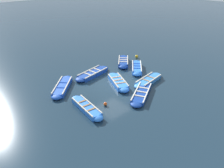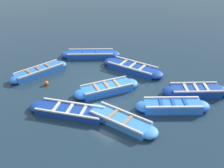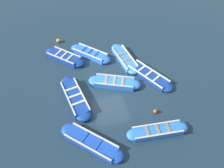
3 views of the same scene
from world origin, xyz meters
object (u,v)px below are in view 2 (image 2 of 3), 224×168
at_px(boat_broadside, 39,72).
at_px(boat_stern_in, 90,54).
at_px(boat_tucked, 107,89).
at_px(boat_inner_gap, 70,111).
at_px(buoy_yellow_far, 46,83).
at_px(boat_bow_out, 173,106).
at_px(boat_alongside, 132,68).
at_px(boat_far_corner, 195,91).
at_px(boat_outer_right, 120,120).

xyz_separation_m(boat_broadside, boat_stern_in, (-3.74, 0.29, -0.02)).
relative_size(boat_tucked, boat_inner_gap, 0.92).
bearing_deg(buoy_yellow_far, boat_stern_in, -166.12).
height_order(boat_bow_out, boat_inner_gap, boat_bow_out).
relative_size(boat_broadside, buoy_yellow_far, 14.55).
distance_m(boat_alongside, buoy_yellow_far, 5.09).
relative_size(boat_broadside, boat_far_corner, 1.19).
bearing_deg(boat_alongside, buoy_yellow_far, -26.44).
distance_m(boat_alongside, boat_bow_out, 4.28).
bearing_deg(boat_broadside, boat_far_corner, 119.87).
relative_size(boat_outer_right, buoy_yellow_far, 14.84).
xyz_separation_m(boat_stern_in, boat_outer_right, (3.75, 6.09, -0.01)).
bearing_deg(boat_broadside, boat_alongside, 139.15).
bearing_deg(boat_bow_out, boat_alongside, -114.02).
height_order(boat_broadside, boat_stern_in, boat_broadside).
height_order(boat_alongside, boat_stern_in, boat_alongside).
bearing_deg(boat_broadside, boat_outer_right, 89.92).
xyz_separation_m(boat_tucked, boat_alongside, (-2.75, -0.58, -0.01)).
relative_size(boat_tucked, boat_stern_in, 1.07).
relative_size(boat_bow_out, buoy_yellow_far, 12.13).
xyz_separation_m(boat_alongside, boat_stern_in, (0.40, -3.29, -0.01)).
height_order(boat_alongside, boat_outer_right, boat_alongside).
distance_m(boat_alongside, boat_far_corner, 4.02).
xyz_separation_m(boat_bow_out, buoy_yellow_far, (2.81, -6.17, -0.08)).
distance_m(boat_broadside, boat_bow_out, 7.86).
distance_m(boat_tucked, boat_far_corner, 4.54).
height_order(boat_outer_right, buoy_yellow_far, boat_outer_right).
xyz_separation_m(boat_far_corner, boat_inner_gap, (5.48, -3.31, -0.06)).
bearing_deg(buoy_yellow_far, boat_alongside, 153.56).
distance_m(boat_broadside, buoy_yellow_far, 1.38).
bearing_deg(boat_inner_gap, boat_stern_in, -140.55).
bearing_deg(boat_stern_in, boat_far_corner, 94.84).
bearing_deg(boat_broadside, boat_stern_in, 175.59).
xyz_separation_m(boat_inner_gap, buoy_yellow_far, (-0.70, -2.97, -0.02)).
relative_size(boat_tucked, boat_broadside, 1.00).
bearing_deg(boat_tucked, buoy_yellow_far, -57.66).
distance_m(boat_far_corner, boat_bow_out, 1.96).
distance_m(boat_tucked, boat_bow_out, 3.48).
bearing_deg(boat_alongside, boat_far_corner, 93.12).
height_order(boat_broadside, boat_far_corner, boat_far_corner).
bearing_deg(boat_bow_out, boat_broadside, -72.24).
bearing_deg(boat_bow_out, boat_outer_right, -24.74).
bearing_deg(buoy_yellow_far, boat_outer_right, 94.58).
xyz_separation_m(boat_broadside, buoy_yellow_far, (0.41, 1.32, -0.06)).
distance_m(boat_far_corner, boat_outer_right, 4.53).
bearing_deg(boat_alongside, boat_inner_gap, 7.64).
bearing_deg(boat_far_corner, boat_outer_right, -15.50).
xyz_separation_m(boat_tucked, boat_bow_out, (-1.01, 3.33, 0.01)).
bearing_deg(boat_outer_right, boat_inner_gap, -62.12).
bearing_deg(boat_bow_out, boat_stern_in, -100.56).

